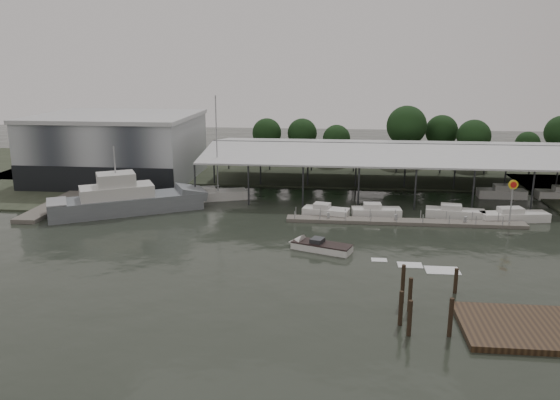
# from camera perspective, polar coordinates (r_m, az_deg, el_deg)

# --- Properties ---
(ground) EXTENTS (200.00, 200.00, 0.00)m
(ground) POSITION_cam_1_polar(r_m,az_deg,el_deg) (56.89, -1.19, -4.92)
(ground) COLOR #242921
(ground) RESTS_ON ground
(land_strip_far) EXTENTS (140.00, 30.00, 0.30)m
(land_strip_far) POSITION_cam_1_polar(r_m,az_deg,el_deg) (97.30, 1.88, 3.36)
(land_strip_far) COLOR #3B4332
(land_strip_far) RESTS_ON ground
(land_strip_west) EXTENTS (20.00, 40.00, 0.30)m
(land_strip_west) POSITION_cam_1_polar(r_m,az_deg,el_deg) (97.29, -22.91, 2.21)
(land_strip_west) COLOR #3B4332
(land_strip_west) RESTS_ON ground
(storage_warehouse) EXTENTS (24.50, 20.50, 10.50)m
(storage_warehouse) POSITION_cam_1_polar(r_m,az_deg,el_deg) (91.16, -16.59, 5.31)
(storage_warehouse) COLOR #A6ACB0
(storage_warehouse) RESTS_ON ground
(covered_boat_shed) EXTENTS (58.24, 24.00, 6.96)m
(covered_boat_shed) POSITION_cam_1_polar(r_m,az_deg,el_deg) (82.87, 13.05, 5.26)
(covered_boat_shed) COLOR #BBBDBF
(covered_boat_shed) RESTS_ON ground
(trawler_dock) EXTENTS (3.00, 18.00, 0.50)m
(trawler_dock) POSITION_cam_1_polar(r_m,az_deg,el_deg) (78.85, -22.02, -0.26)
(trawler_dock) COLOR #615D55
(trawler_dock) RESTS_ON ground
(floating_dock) EXTENTS (28.00, 2.00, 1.40)m
(floating_dock) POSITION_cam_1_polar(r_m,az_deg,el_deg) (66.46, 12.86, -2.22)
(floating_dock) COLOR #615D55
(floating_dock) RESTS_ON ground
(shell_fuel_sign) EXTENTS (1.10, 0.18, 5.55)m
(shell_fuel_sign) POSITION_cam_1_polar(r_m,az_deg,el_deg) (68.06, 23.11, 0.60)
(shell_fuel_sign) COLOR #96989B
(shell_fuel_sign) RESTS_ON ground
(grey_trawler) EXTENTS (19.27, 13.32, 8.84)m
(grey_trawler) POSITION_cam_1_polar(r_m,az_deg,el_deg) (71.78, -15.61, -0.01)
(grey_trawler) COLOR slate
(grey_trawler) RESTS_ON ground
(white_sailboat) EXTENTS (9.13, 5.46, 14.48)m
(white_sailboat) POSITION_cam_1_polar(r_m,az_deg,el_deg) (76.17, -6.91, 0.54)
(white_sailboat) COLOR white
(white_sailboat) RESTS_ON ground
(speedboat_underway) EXTENTS (17.09, 7.79, 2.00)m
(speedboat_underway) POSITION_cam_1_polar(r_m,az_deg,el_deg) (56.05, 3.84, -4.83)
(speedboat_underway) COLOR white
(speedboat_underway) RESTS_ON ground
(moored_cruiser_0) EXTENTS (5.96, 3.41, 1.70)m
(moored_cruiser_0) POSITION_cam_1_polar(r_m,az_deg,el_deg) (67.80, 4.76, -1.21)
(moored_cruiser_0) COLOR white
(moored_cruiser_0) RESTS_ON ground
(moored_cruiser_1) EXTENTS (6.13, 2.59, 1.70)m
(moored_cruiser_1) POSITION_cam_1_polar(r_m,az_deg,el_deg) (68.60, 9.97, -1.19)
(moored_cruiser_1) COLOR white
(moored_cruiser_1) RESTS_ON ground
(moored_cruiser_2) EXTENTS (7.23, 3.20, 1.70)m
(moored_cruiser_2) POSITION_cam_1_polar(r_m,az_deg,el_deg) (70.44, 17.76, -1.26)
(moored_cruiser_2) COLOR white
(moored_cruiser_2) RESTS_ON ground
(moored_cruiser_3) EXTENTS (8.29, 3.50, 1.70)m
(moored_cruiser_3) POSITION_cam_1_polar(r_m,az_deg,el_deg) (71.46, 23.23, -1.54)
(moored_cruiser_3) COLOR white
(moored_cruiser_3) RESTS_ON ground
(mooring_pilings) EXTENTS (5.50, 8.05, 3.84)m
(mooring_pilings) POSITION_cam_1_polar(r_m,az_deg,el_deg) (43.13, 14.46, -10.43)
(mooring_pilings) COLOR #2E2217
(mooring_pilings) RESTS_ON ground
(horizon_tree_line) EXTENTS (70.39, 11.38, 10.84)m
(horizon_tree_line) POSITION_cam_1_polar(r_m,az_deg,el_deg) (103.31, 15.37, 6.76)
(horizon_tree_line) COLOR #301D15
(horizon_tree_line) RESTS_ON ground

